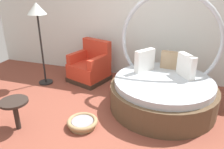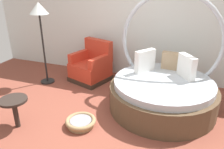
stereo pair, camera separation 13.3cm
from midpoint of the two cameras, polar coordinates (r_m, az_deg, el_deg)
name	(u,v)px [view 1 (the left image)]	position (r m, az deg, el deg)	size (l,w,h in m)	color
ground_plane	(111,123)	(3.93, -1.14, -12.31)	(8.00, 8.00, 0.02)	brown
back_wall	(141,23)	(5.37, 6.61, 12.89)	(8.00, 0.12, 2.64)	silver
round_daybed	(163,87)	(4.32, 12.07, -3.07)	(1.96, 1.96, 2.11)	brown
red_armchair	(90,67)	(5.37, -6.25, 1.93)	(1.01, 1.01, 0.94)	#38281E
pet_basket	(82,123)	(3.84, -8.52, -12.01)	(0.51, 0.51, 0.13)	#9E7F56
side_table	(15,106)	(3.91, -24.42, -7.27)	(0.44, 0.44, 0.52)	#2D231E
floor_lamp	(38,17)	(5.12, -19.12, 13.71)	(0.40, 0.40, 1.82)	black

